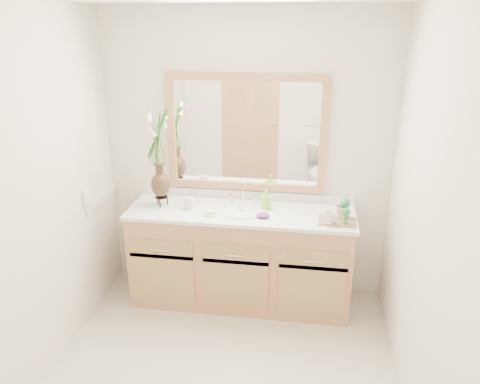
% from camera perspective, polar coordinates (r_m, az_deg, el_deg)
% --- Properties ---
extents(floor, '(2.60, 2.60, 0.00)m').
position_cam_1_polar(floor, '(3.40, -2.67, -22.15)').
color(floor, beige).
rests_on(floor, ground).
extents(wall_back, '(2.40, 0.02, 2.40)m').
position_cam_1_polar(wall_back, '(3.93, 0.72, 4.30)').
color(wall_back, white).
rests_on(wall_back, floor).
extents(wall_front, '(2.40, 0.02, 2.40)m').
position_cam_1_polar(wall_front, '(1.67, -12.72, -21.40)').
color(wall_front, white).
rests_on(wall_front, floor).
extents(wall_left, '(0.02, 2.60, 2.40)m').
position_cam_1_polar(wall_left, '(3.18, -24.77, -1.68)').
color(wall_left, white).
rests_on(wall_left, floor).
extents(wall_right, '(0.02, 2.60, 2.40)m').
position_cam_1_polar(wall_right, '(2.76, 22.18, -4.58)').
color(wall_right, white).
rests_on(wall_right, floor).
extents(vanity, '(1.80, 0.55, 0.80)m').
position_cam_1_polar(vanity, '(3.98, 0.09, -7.99)').
color(vanity, tan).
rests_on(vanity, floor).
extents(counter, '(1.84, 0.57, 0.03)m').
position_cam_1_polar(counter, '(3.80, 0.10, -2.48)').
color(counter, white).
rests_on(counter, vanity).
extents(sink, '(0.38, 0.34, 0.23)m').
position_cam_1_polar(sink, '(3.80, 0.06, -3.13)').
color(sink, white).
rests_on(sink, counter).
extents(mirror, '(1.32, 0.04, 0.97)m').
position_cam_1_polar(mirror, '(3.86, 0.69, 7.13)').
color(mirror, white).
rests_on(mirror, wall_back).
extents(switch_plate, '(0.02, 0.12, 0.12)m').
position_cam_1_polar(switch_plate, '(3.86, -18.15, -0.51)').
color(switch_plate, white).
rests_on(switch_plate, wall_left).
extents(flower_vase, '(0.18, 0.18, 0.76)m').
position_cam_1_polar(flower_vase, '(3.79, -9.95, 5.64)').
color(flower_vase, black).
rests_on(flower_vase, counter).
extents(tumbler, '(0.07, 0.07, 0.10)m').
position_cam_1_polar(tumbler, '(3.84, -6.28, -1.35)').
color(tumbler, beige).
rests_on(tumbler, counter).
extents(soap_dish, '(0.11, 0.11, 0.03)m').
position_cam_1_polar(soap_dish, '(3.71, -3.68, -2.65)').
color(soap_dish, beige).
rests_on(soap_dish, counter).
extents(soap_bottle, '(0.09, 0.09, 0.15)m').
position_cam_1_polar(soap_bottle, '(3.81, 3.18, -1.01)').
color(soap_bottle, '#80E636').
rests_on(soap_bottle, counter).
extents(purple_dish, '(0.12, 0.10, 0.04)m').
position_cam_1_polar(purple_dish, '(3.66, 2.82, -2.85)').
color(purple_dish, '#59246D').
rests_on(purple_dish, counter).
extents(tray, '(0.29, 0.21, 0.01)m').
position_cam_1_polar(tray, '(3.66, 11.76, -3.48)').
color(tray, brown).
rests_on(tray, counter).
extents(mug_left, '(0.11, 0.11, 0.09)m').
position_cam_1_polar(mug_left, '(3.58, 10.79, -3.08)').
color(mug_left, beige).
rests_on(mug_left, tray).
extents(mug_right, '(0.11, 0.11, 0.10)m').
position_cam_1_polar(mug_right, '(3.69, 12.25, -2.33)').
color(mug_right, beige).
rests_on(mug_right, tray).
extents(goblet_front, '(0.06, 0.06, 0.13)m').
position_cam_1_polar(goblet_front, '(3.57, 12.81, -2.52)').
color(goblet_front, '#236A3A').
rests_on(goblet_front, tray).
extents(goblet_back, '(0.07, 0.07, 0.16)m').
position_cam_1_polar(goblet_back, '(3.68, 12.72, -1.51)').
color(goblet_back, '#236A3A').
rests_on(goblet_back, tray).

